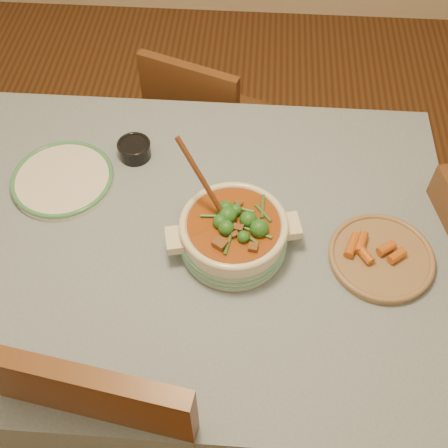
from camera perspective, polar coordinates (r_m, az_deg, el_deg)
name	(u,v)px	position (r m, az deg, el deg)	size (l,w,h in m)	color
floor	(166,349)	(2.19, -5.87, -12.55)	(4.50, 4.50, 0.00)	#452413
dining_table	(147,252)	(1.61, -7.82, -2.81)	(1.68, 1.08, 0.76)	brown
stew_casserole	(233,233)	(1.44, 0.95, -0.87)	(0.35, 0.32, 0.33)	beige
white_plate	(63,179)	(1.69, -16.07, 4.40)	(0.38, 0.38, 0.03)	silver
condiment_bowl	(134,149)	(1.71, -9.09, 7.57)	(0.12, 0.12, 0.05)	black
fried_plate	(381,256)	(1.51, 15.71, -3.17)	(0.31, 0.31, 0.05)	#8F6E4F
chair_far	(203,124)	(2.25, -2.18, 10.14)	(0.48, 0.48, 0.80)	brown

